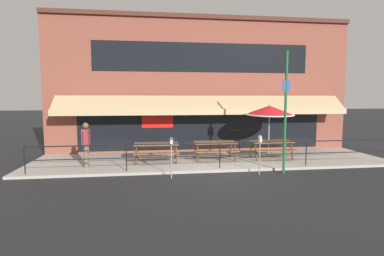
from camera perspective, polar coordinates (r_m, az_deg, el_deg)
name	(u,v)px	position (r m, az deg, el deg)	size (l,w,h in m)	color
ground_plane	(222,172)	(11.18, 5.65, -8.43)	(120.00, 120.00, 0.00)	#232326
patio_deck	(211,160)	(13.07, 3.63, -6.11)	(15.00, 4.00, 0.10)	#ADA89E
restaurant_building	(203,86)	(14.99, 2.03, 8.04)	(15.00, 1.60, 6.71)	brown
patio_railing	(220,150)	(11.30, 5.34, -4.13)	(13.84, 0.04, 0.97)	black
picnic_table_left	(156,147)	(12.49, -6.82, -3.64)	(1.80, 1.42, 0.76)	brown
picnic_table_centre	(215,145)	(12.86, 4.39, -3.34)	(1.80, 1.42, 0.76)	brown
picnic_table_right	(271,145)	(13.53, 14.85, -3.06)	(1.80, 1.42, 0.76)	brown
patio_umbrella_right	(269,111)	(13.66, 14.54, 3.24)	(2.14, 2.14, 2.38)	#B7B2A8
pedestrian_walking	(86,143)	(11.99, -19.53, -2.62)	(0.25, 0.62, 1.71)	#665B4C
parking_meter_near	(171,145)	(10.11, -3.99, -3.28)	(0.15, 0.16, 1.42)	gray
parking_meter_far	(260,143)	(10.84, 12.82, -2.80)	(0.15, 0.16, 1.42)	gray
street_sign_pole	(285,112)	(11.15, 17.36, 2.99)	(0.28, 0.09, 4.38)	#1E6033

